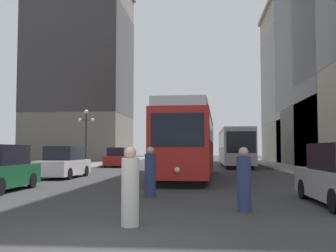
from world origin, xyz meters
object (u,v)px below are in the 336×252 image
Objects in this scene: parked_car_left_far at (118,158)px; pedestrian_on_sidewalk at (244,181)px; parked_car_left_mid at (64,163)px; transit_bus at (235,146)px; pedestrian_crossing_near at (130,189)px; lamp_post_left_far at (86,129)px; pedestrian_crossing_far at (150,173)px; streetcar at (189,141)px.

parked_car_left_far reaches higher than pedestrian_on_sidewalk.
parked_car_left_far is (-0.00, 14.38, 0.00)m from parked_car_left_mid.
pedestrian_on_sidewalk is (-1.83, -26.63, -1.16)m from transit_bus.
pedestrian_crossing_near is 0.35× the size of lamp_post_left_far.
parked_car_left_far is 23.94m from pedestrian_crossing_far.
transit_bus is 18.59m from parked_car_left_mid.
pedestrian_crossing_far is at bearing 39.29° from pedestrian_crossing_near.
streetcar is 13.73m from lamp_post_left_far.
pedestrian_on_sidewalk is (1.91, -11.94, -1.31)m from streetcar.
parked_car_left_mid is at bearing -23.97° from pedestrian_crossing_far.
pedestrian_crossing_far is (-4.73, -23.70, -1.14)m from transit_bus.
pedestrian_crossing_far is (6.24, -23.11, -0.04)m from parked_car_left_far.
parked_car_left_far reaches higher than pedestrian_crossing_near.
parked_car_left_far is 29.07m from pedestrian_crossing_near.
parked_car_left_mid is 14.82m from pedestrian_on_sidewalk.
parked_car_left_far is at bearing 49.17° from pedestrian_crossing_near.
streetcar is at bearing -55.68° from pedestrian_on_sidewalk.
pedestrian_on_sidewalk is at bearing 165.23° from pedestrian_crossing_far.
streetcar is 7.59× the size of pedestrian_crossing_far.
pedestrian_crossing_near is 5.23m from pedestrian_crossing_far.
streetcar is at bearing -48.05° from lamp_post_left_far.
streetcar is at bearing -63.90° from parked_car_left_far.
parked_car_left_far is 5.06m from lamp_post_left_far.
pedestrian_on_sidewalk reaches higher than pedestrian_crossing_near.
pedestrian_crossing_far is at bearing -75.94° from parked_car_left_far.
pedestrian_crossing_far is at bearing -66.99° from lamp_post_left_far.
pedestrian_crossing_near is 0.98× the size of pedestrian_crossing_far.
pedestrian_on_sidewalk is at bearing -63.44° from lamp_post_left_far.
parked_car_left_mid is 2.65× the size of pedestrian_crossing_far.
parked_car_left_far is at bearing 64.26° from lamp_post_left_far.
transit_bus is 2.44× the size of lamp_post_left_far.
pedestrian_crossing_far is at bearing -101.53° from transit_bus.
lamp_post_left_far reaches higher than parked_car_left_mid.
parked_car_left_mid is 10.91m from lamp_post_left_far.
parked_car_left_mid reaches higher than pedestrian_crossing_near.
parked_car_left_mid is at bearing 61.26° from pedestrian_crossing_near.
pedestrian_crossing_far is at bearing -94.24° from streetcar.
parked_car_left_far is at bearing -45.42° from pedestrian_on_sidewalk.
transit_bus is 13.73m from lamp_post_left_far.
parked_car_left_mid is (-7.23, -0.28, -1.26)m from streetcar.
pedestrian_crossing_near is 25.94m from lamp_post_left_far.
pedestrian_crossing_near is at bearing -70.94° from lamp_post_left_far.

